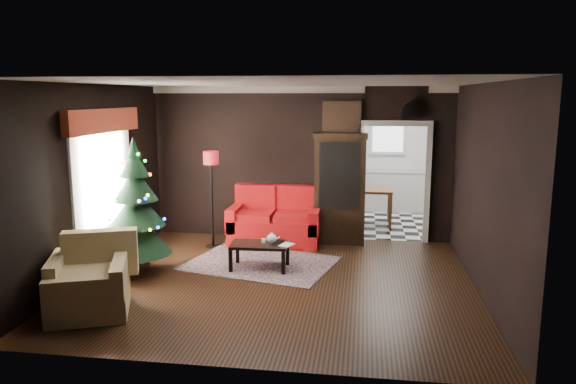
# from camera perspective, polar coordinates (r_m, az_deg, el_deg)

# --- Properties ---
(floor) EXTENTS (5.50, 5.50, 0.00)m
(floor) POSITION_cam_1_polar(r_m,az_deg,el_deg) (7.77, -0.96, -9.55)
(floor) COLOR black
(floor) RESTS_ON ground
(ceiling) EXTENTS (5.50, 5.50, 0.00)m
(ceiling) POSITION_cam_1_polar(r_m,az_deg,el_deg) (7.31, -1.02, 11.57)
(ceiling) COLOR white
(ceiling) RESTS_ON ground
(wall_back) EXTENTS (5.50, 0.00, 5.50)m
(wall_back) POSITION_cam_1_polar(r_m,az_deg,el_deg) (9.86, 1.32, 3.05)
(wall_back) COLOR black
(wall_back) RESTS_ON ground
(wall_front) EXTENTS (5.50, 0.00, 5.50)m
(wall_front) POSITION_cam_1_polar(r_m,az_deg,el_deg) (5.01, -5.54, -3.97)
(wall_front) COLOR black
(wall_front) RESTS_ON ground
(wall_left) EXTENTS (0.00, 5.50, 5.50)m
(wall_left) POSITION_cam_1_polar(r_m,az_deg,el_deg) (8.30, -20.08, 1.09)
(wall_left) COLOR black
(wall_left) RESTS_ON ground
(wall_right) EXTENTS (0.00, 5.50, 5.50)m
(wall_right) POSITION_cam_1_polar(r_m,az_deg,el_deg) (7.49, 20.26, 0.16)
(wall_right) COLOR black
(wall_right) RESTS_ON ground
(doorway) EXTENTS (1.10, 0.10, 2.10)m
(doorway) POSITION_cam_1_polar(r_m,az_deg,el_deg) (9.86, 11.17, 0.80)
(doorway) COLOR silver
(doorway) RESTS_ON ground
(left_window) EXTENTS (0.05, 1.60, 1.40)m
(left_window) POSITION_cam_1_polar(r_m,az_deg,el_deg) (8.45, -19.23, 1.63)
(left_window) COLOR white
(left_window) RESTS_ON wall_left
(valance) EXTENTS (0.12, 2.10, 0.35)m
(valance) POSITION_cam_1_polar(r_m,az_deg,el_deg) (8.34, -19.07, 7.21)
(valance) COLOR #9E3321
(valance) RESTS_ON wall_left
(kitchen_floor) EXTENTS (3.00, 3.00, 0.00)m
(kitchen_floor) POSITION_cam_1_polar(r_m,az_deg,el_deg) (11.53, 10.62, -3.14)
(kitchen_floor) COLOR white
(kitchen_floor) RESTS_ON ground
(kitchen_window) EXTENTS (0.70, 0.06, 0.70)m
(kitchen_window) POSITION_cam_1_polar(r_m,az_deg,el_deg) (12.71, 10.61, 5.84)
(kitchen_window) COLOR white
(kitchen_window) RESTS_ON ground
(rug) EXTENTS (2.54, 2.10, 0.01)m
(rug) POSITION_cam_1_polar(r_m,az_deg,el_deg) (8.57, -2.95, -7.60)
(rug) COLOR #653F51
(rug) RESTS_ON ground
(loveseat) EXTENTS (1.70, 0.90, 1.00)m
(loveseat) POSITION_cam_1_polar(r_m,az_deg,el_deg) (9.64, -1.39, -2.55)
(loveseat) COLOR maroon
(loveseat) RESTS_ON ground
(curio_cabinet) EXTENTS (0.90, 0.45, 1.90)m
(curio_cabinet) POSITION_cam_1_polar(r_m,az_deg,el_deg) (9.64, 5.57, 0.14)
(curio_cabinet) COLOR black
(curio_cabinet) RESTS_ON ground
(floor_lamp) EXTENTS (0.33, 0.33, 1.72)m
(floor_lamp) POSITION_cam_1_polar(r_m,az_deg,el_deg) (9.46, -8.10, -0.85)
(floor_lamp) COLOR black
(floor_lamp) RESTS_ON ground
(christmas_tree) EXTENTS (1.08, 1.08, 1.88)m
(christmas_tree) POSITION_cam_1_polar(r_m,az_deg,el_deg) (8.15, -15.88, -1.34)
(christmas_tree) COLOR black
(christmas_tree) RESTS_ON ground
(armchair) EXTENTS (1.25, 1.25, 0.98)m
(armchair) POSITION_cam_1_polar(r_m,az_deg,el_deg) (7.00, -20.56, -8.49)
(armchair) COLOR beige
(armchair) RESTS_ON ground
(coffee_table) EXTENTS (0.90, 0.57, 0.39)m
(coffee_table) POSITION_cam_1_polar(r_m,az_deg,el_deg) (8.27, -3.04, -6.81)
(coffee_table) COLOR black
(coffee_table) RESTS_ON rug
(teapot) EXTENTS (0.19, 0.19, 0.17)m
(teapot) POSITION_cam_1_polar(r_m,az_deg,el_deg) (8.17, -1.76, -4.97)
(teapot) COLOR white
(teapot) RESTS_ON coffee_table
(cup_a) EXTENTS (0.07, 0.07, 0.06)m
(cup_a) POSITION_cam_1_polar(r_m,az_deg,el_deg) (8.38, -1.70, -4.98)
(cup_a) COLOR white
(cup_a) RESTS_ON coffee_table
(cup_b) EXTENTS (0.08, 0.08, 0.06)m
(cup_b) POSITION_cam_1_polar(r_m,az_deg,el_deg) (8.25, -2.62, -5.20)
(cup_b) COLOR white
(cup_b) RESTS_ON coffee_table
(book) EXTENTS (0.17, 0.08, 0.23)m
(book) POSITION_cam_1_polar(r_m,az_deg,el_deg) (8.09, -0.66, -4.86)
(book) COLOR #806D5C
(book) RESTS_ON coffee_table
(wall_clock) EXTENTS (0.32, 0.32, 0.06)m
(wall_clock) POSITION_cam_1_polar(r_m,az_deg,el_deg) (9.70, 12.95, 8.49)
(wall_clock) COLOR white
(wall_clock) RESTS_ON wall_back
(painting) EXTENTS (0.62, 0.05, 0.52)m
(painting) POSITION_cam_1_polar(r_m,az_deg,el_deg) (9.69, 5.76, 7.92)
(painting) COLOR #AD7852
(painting) RESTS_ON wall_back
(kitchen_counter) EXTENTS (1.80, 0.60, 0.90)m
(kitchen_counter) POSITION_cam_1_polar(r_m,az_deg,el_deg) (12.62, 10.47, 0.08)
(kitchen_counter) COLOR silver
(kitchen_counter) RESTS_ON ground
(kitchen_table) EXTENTS (0.70, 0.70, 0.75)m
(kitchen_table) POSITION_cam_1_polar(r_m,az_deg,el_deg) (11.15, 9.21, -1.59)
(kitchen_table) COLOR brown
(kitchen_table) RESTS_ON ground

